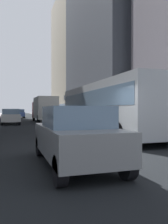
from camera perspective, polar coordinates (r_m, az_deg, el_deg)
name	(u,v)px	position (r m, az deg, el deg)	size (l,w,h in m)	color
ground_plane	(27,118)	(42.77, -14.09, -1.49)	(120.00, 120.00, 0.00)	black
sidewalk_right	(58,117)	(43.53, -6.58, -1.34)	(2.40, 110.00, 0.15)	#9E9991
building_right_mid	(117,25)	(35.76, 8.21, 20.78)	(10.54, 19.44, 27.78)	#4C515B
building_right_far	(77,55)	(54.81, -1.87, 14.05)	(8.11, 21.68, 28.62)	#B2A893
transit_bus	(106,106)	(14.22, 5.61, 1.57)	(2.78, 11.53, 3.05)	#999EA3
car_grey_wagon	(75,136)	(6.29, -2.27, -5.92)	(1.71, 4.06, 1.62)	slate
car_white_van	(11,116)	(25.31, -17.76, -1.05)	(1.84, 4.36, 1.62)	silver
car_blue_hatchback	(20,114)	(44.09, -15.77, -0.36)	(1.74, 4.57, 1.62)	#4C6BB7
box_truck	(44,109)	(29.05, -9.87, 0.84)	(2.30, 7.50, 3.05)	#A51919
dalmatian_dog	(119,137)	(8.76, 8.80, -6.11)	(0.22, 0.96, 0.72)	white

